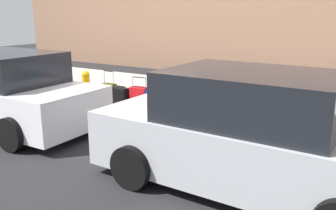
% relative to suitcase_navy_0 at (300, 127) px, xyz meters
% --- Properties ---
extents(ground_plane, '(40.00, 40.00, 0.00)m').
position_rel_suitcase_navy_0_xyz_m(ground_plane, '(3.64, 0.53, -0.40)').
color(ground_plane, black).
extents(sidewalk_curb, '(18.00, 5.00, 0.14)m').
position_rel_suitcase_navy_0_xyz_m(sidewalk_curb, '(3.64, -1.97, -0.33)').
color(sidewalk_curb, '#ADA89E').
rests_on(sidewalk_curb, ground_plane).
extents(suitcase_navy_0, '(0.36, 0.24, 0.79)m').
position_rel_suitcase_navy_0_xyz_m(suitcase_navy_0, '(0.00, 0.00, 0.00)').
color(suitcase_navy_0, navy).
rests_on(suitcase_navy_0, sidewalk_curb).
extents(suitcase_red_1, '(0.48, 0.26, 0.82)m').
position_rel_suitcase_navy_0_xyz_m(suitcase_red_1, '(0.46, 0.01, 0.02)').
color(suitcase_red_1, red).
rests_on(suitcase_red_1, sidewalk_curb).
extents(suitcase_black_2, '(0.38, 0.26, 0.82)m').
position_rel_suitcase_navy_0_xyz_m(suitcase_black_2, '(0.93, -0.10, 0.05)').
color(suitcase_black_2, black).
rests_on(suitcase_black_2, sidewalk_curb).
extents(suitcase_olive_3, '(0.43, 0.19, 0.90)m').
position_rel_suitcase_navy_0_xyz_m(suitcase_olive_3, '(1.38, -0.08, 0.08)').
color(suitcase_olive_3, '#59601E').
rests_on(suitcase_olive_3, sidewalk_curb).
extents(suitcase_teal_4, '(0.47, 0.25, 0.94)m').
position_rel_suitcase_navy_0_xyz_m(suitcase_teal_4, '(1.87, -0.09, 0.09)').
color(suitcase_teal_4, '#0F606B').
rests_on(suitcase_teal_4, sidewalk_curb).
extents(suitcase_maroon_5, '(0.41, 0.23, 0.68)m').
position_rel_suitcase_navy_0_xyz_m(suitcase_maroon_5, '(2.36, -0.09, 0.05)').
color(suitcase_maroon_5, maroon).
rests_on(suitcase_maroon_5, sidewalk_curb).
extents(suitcase_silver_6, '(0.48, 0.23, 0.88)m').
position_rel_suitcase_navy_0_xyz_m(suitcase_silver_6, '(2.85, -0.04, 0.02)').
color(suitcase_silver_6, '#9EA0A8').
rests_on(suitcase_silver_6, sidewalk_curb).
extents(suitcase_navy_7, '(0.36, 0.22, 0.84)m').
position_rel_suitcase_navy_0_xyz_m(suitcase_navy_7, '(3.32, -0.10, 0.02)').
color(suitcase_navy_7, navy).
rests_on(suitcase_navy_7, sidewalk_curb).
extents(suitcase_red_8, '(0.44, 0.29, 0.83)m').
position_rel_suitcase_navy_0_xyz_m(suitcase_red_8, '(3.76, -0.14, 0.03)').
color(suitcase_red_8, red).
rests_on(suitcase_red_8, sidewalk_curb).
extents(suitcase_black_9, '(0.41, 0.25, 0.59)m').
position_rel_suitcase_navy_0_xyz_m(suitcase_black_9, '(4.22, 0.00, 0.01)').
color(suitcase_black_9, black).
rests_on(suitcase_black_9, sidewalk_curb).
extents(suitcase_olive_10, '(0.35, 0.22, 0.92)m').
position_rel_suitcase_navy_0_xyz_m(suitcase_olive_10, '(4.64, -0.07, 0.04)').
color(suitcase_olive_10, '#59601E').
rests_on(suitcase_olive_10, sidewalk_curb).
extents(fire_hydrant, '(0.39, 0.21, 0.84)m').
position_rel_suitcase_navy_0_xyz_m(fire_hydrant, '(5.42, -0.07, 0.18)').
color(fire_hydrant, '#D89E0C').
rests_on(fire_hydrant, sidewalk_curb).
extents(bollard_post, '(0.15, 0.15, 0.77)m').
position_rel_suitcase_navy_0_xyz_m(bollard_post, '(6.09, 0.08, 0.13)').
color(bollard_post, brown).
rests_on(bollard_post, sidewalk_curb).
extents(parked_car_silver_0, '(4.47, 2.16, 1.68)m').
position_rel_suitcase_navy_0_xyz_m(parked_car_silver_0, '(0.26, 2.01, 0.39)').
color(parked_car_silver_0, '#B2B5BA').
rests_on(parked_car_silver_0, ground_plane).
extents(parked_car_white_1, '(4.36, 2.14, 1.63)m').
position_rel_suitcase_navy_0_xyz_m(parked_car_white_1, '(5.72, 2.01, 0.37)').
color(parked_car_white_1, silver).
rests_on(parked_car_white_1, ground_plane).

